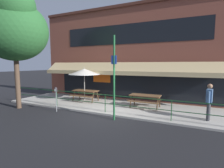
% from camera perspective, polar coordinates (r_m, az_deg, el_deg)
% --- Properties ---
extents(ground_plane, '(120.00, 120.00, 0.00)m').
position_cam_1_polar(ground_plane, '(9.47, -3.09, -10.11)').
color(ground_plane, black).
extents(patio_deck, '(15.00, 4.00, 0.10)m').
position_cam_1_polar(patio_deck, '(11.19, 1.88, -7.24)').
color(patio_deck, '#ADA89E').
rests_on(patio_deck, ground).
extents(restaurant_building, '(15.00, 1.60, 6.94)m').
position_cam_1_polar(restaurant_building, '(12.96, 5.96, 9.73)').
color(restaurant_building, brown).
rests_on(restaurant_building, ground).
extents(patio_railing, '(13.84, 0.04, 0.97)m').
position_cam_1_polar(patio_railing, '(9.53, -2.25, -5.05)').
color(patio_railing, '#194723').
rests_on(patio_railing, patio_deck).
extents(picnic_table_left, '(1.80, 1.42, 0.76)m').
position_cam_1_polar(picnic_table_left, '(12.52, -8.65, -2.78)').
color(picnic_table_left, brown).
rests_on(picnic_table_left, patio_deck).
extents(picnic_table_centre, '(1.80, 1.42, 0.76)m').
position_cam_1_polar(picnic_table_centre, '(10.72, 10.75, -4.37)').
color(picnic_table_centre, brown).
rests_on(picnic_table_centre, patio_deck).
extents(patio_umbrella_left, '(2.14, 2.14, 2.38)m').
position_cam_1_polar(patio_umbrella_left, '(12.28, -9.06, 3.95)').
color(patio_umbrella_left, '#B7B2A8').
rests_on(patio_umbrella_left, patio_deck).
extents(pedestrian_walking, '(0.30, 0.61, 1.71)m').
position_cam_1_polar(pedestrian_walking, '(9.25, 29.14, -4.59)').
color(pedestrian_walking, '#333338').
rests_on(pedestrian_walking, patio_deck).
extents(parking_meter_near, '(0.15, 0.16, 1.42)m').
position_cam_1_polar(parking_meter_near, '(10.34, -17.85, -2.48)').
color(parking_meter_near, gray).
rests_on(parking_meter_near, ground).
extents(street_sign_pole, '(0.28, 0.09, 4.04)m').
position_cam_1_polar(street_sign_pole, '(8.30, 0.69, 2.16)').
color(street_sign_pole, '#1E6033').
rests_on(street_sign_pole, ground).
extents(street_tree_curbside, '(4.07, 3.66, 6.97)m').
position_cam_1_polar(street_tree_curbside, '(12.12, -29.29, 15.88)').
color(street_tree_curbside, brown).
rests_on(street_tree_curbside, ground).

